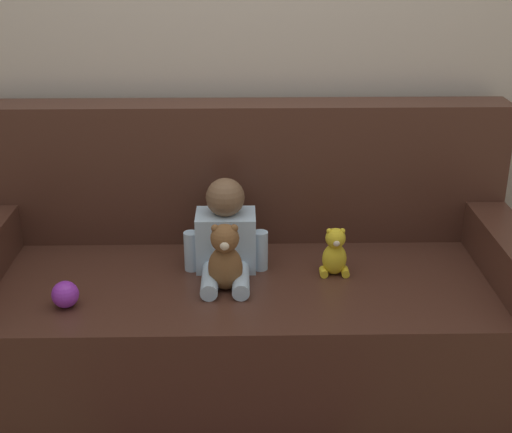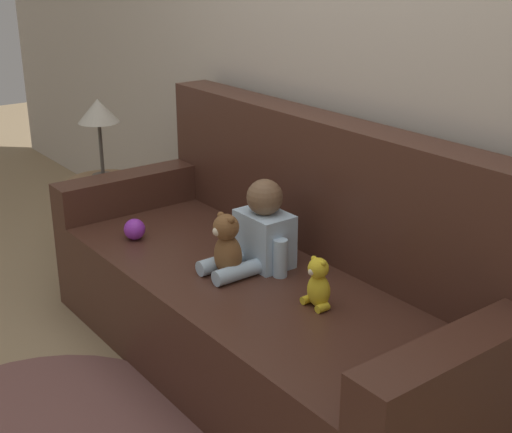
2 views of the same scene
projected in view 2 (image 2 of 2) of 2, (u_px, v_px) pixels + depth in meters
ground_plane at (262, 367)px, 3.00m from camera, size 12.00×12.00×0.00m
wall_back at (369, 43)px, 2.84m from camera, size 8.00×0.05×2.60m
couch at (276, 291)px, 2.93m from camera, size 2.15×0.89×1.01m
person_baby at (260, 233)px, 2.87m from camera, size 0.32×0.36×0.36m
teddy_bear_brown at (227, 245)px, 2.78m from camera, size 0.13×0.12×0.26m
plush_toy_side at (318, 284)px, 2.55m from camera, size 0.11×0.09×0.19m
toy_ball at (135, 229)px, 3.16m from camera, size 0.10×0.10×0.10m
side_table at (102, 146)px, 3.85m from camera, size 0.40×0.40×0.91m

